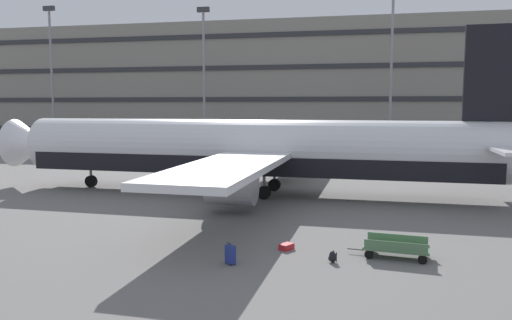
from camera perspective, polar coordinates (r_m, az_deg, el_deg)
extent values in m
plane|color=slate|center=(37.57, -2.94, -3.30)|extent=(600.00, 600.00, 0.00)
cube|color=gray|center=(85.42, 5.54, 8.54)|extent=(141.94, 19.03, 19.37)
cube|color=#2D2D33|center=(75.89, 4.68, 3.35)|extent=(140.52, 0.24, 0.70)
cube|color=#2D2D33|center=(75.81, 4.71, 7.01)|extent=(140.52, 0.24, 0.70)
cube|color=#2D2D33|center=(76.03, 4.75, 10.66)|extent=(140.52, 0.24, 0.70)
cube|color=#2D2D33|center=(76.56, 4.78, 14.28)|extent=(140.52, 0.24, 0.70)
cylinder|color=silver|center=(34.78, -0.59, 1.42)|extent=(33.60, 5.11, 3.95)
cube|color=black|center=(34.88, -0.58, -0.36)|extent=(32.26, 4.98, 1.26)
cone|color=silver|center=(42.84, -24.36, 1.77)|extent=(3.29, 3.86, 3.75)
cube|color=black|center=(34.44, 26.75, 8.94)|extent=(4.75, 0.52, 5.92)
cube|color=silver|center=(30.73, 27.16, 1.02)|extent=(2.00, 5.98, 0.20)
cube|color=silver|center=(38.05, 24.59, 2.02)|extent=(2.00, 5.98, 0.20)
cube|color=silver|center=(25.91, -3.41, -0.90)|extent=(4.88, 14.21, 0.36)
cube|color=silver|center=(43.36, 3.67, 1.97)|extent=(4.88, 14.21, 0.36)
cylinder|color=#9E9EA3|center=(28.65, -2.85, -3.01)|extent=(2.90, 2.27, 2.17)
cylinder|color=#9E9EA3|center=(41.11, 2.34, -0.20)|extent=(2.90, 2.27, 2.17)
cylinder|color=black|center=(40.20, -18.44, -2.34)|extent=(0.91, 0.38, 0.90)
cylinder|color=slate|center=(40.11, -18.48, -1.40)|extent=(0.20, 0.20, 1.32)
cylinder|color=black|center=(33.21, 0.94, -3.77)|extent=(0.91, 0.38, 0.90)
cylinder|color=slate|center=(33.10, 0.94, -2.64)|extent=(0.20, 0.20, 1.32)
cylinder|color=black|center=(36.44, 2.12, -2.87)|extent=(0.91, 0.38, 0.90)
cylinder|color=slate|center=(36.35, 2.13, -1.84)|extent=(0.20, 0.20, 1.32)
cylinder|color=gray|center=(84.50, -22.43, 8.61)|extent=(0.36, 0.36, 20.80)
cube|color=#333338|center=(85.70, -22.74, 15.80)|extent=(1.80, 0.50, 0.70)
cylinder|color=gray|center=(73.51, -6.00, 9.02)|extent=(0.36, 0.36, 19.66)
cube|color=#333338|center=(74.71, -6.10, 16.84)|extent=(1.80, 0.50, 0.70)
cylinder|color=gray|center=(70.27, 15.32, 10.90)|extent=(0.36, 0.36, 24.39)
cube|color=navy|center=(19.88, -2.98, -10.78)|extent=(0.50, 0.49, 0.71)
cylinder|color=#333338|center=(19.83, -3.36, -9.59)|extent=(0.02, 0.02, 0.11)
cylinder|color=#333338|center=(19.62, -2.98, -9.76)|extent=(0.02, 0.02, 0.11)
cube|color=black|center=(19.71, -3.17, -9.52)|extent=(0.20, 0.19, 0.02)
cylinder|color=black|center=(20.19, -3.01, -11.64)|extent=(0.05, 0.05, 0.05)
cylinder|color=black|center=(19.90, -2.44, -11.91)|extent=(0.05, 0.05, 0.05)
cylinder|color=black|center=(20.09, -3.50, -11.73)|extent=(0.05, 0.05, 0.05)
cylinder|color=black|center=(19.80, -2.94, -12.00)|extent=(0.05, 0.05, 0.05)
cube|color=#B21E23|center=(21.91, 3.53, -9.92)|extent=(0.67, 0.74, 0.26)
cube|color=black|center=(22.15, 4.07, -9.74)|extent=(0.19, 0.13, 0.02)
ellipsoid|color=black|center=(20.37, 8.81, -10.94)|extent=(0.41, 0.45, 0.46)
ellipsoid|color=black|center=(20.33, 8.55, -11.17)|extent=(0.24, 0.28, 0.21)
torus|color=black|center=(20.32, 8.91, -10.29)|extent=(0.06, 0.07, 0.08)
cube|color=black|center=(20.34, 9.23, -10.98)|extent=(0.04, 0.04, 0.39)
cube|color=black|center=(20.51, 8.92, -10.83)|extent=(0.04, 0.04, 0.39)
cube|color=#4C724C|center=(21.49, 15.84, -9.66)|extent=(2.74, 1.62, 0.12)
cylinder|color=#4C4C51|center=(21.70, 11.41, -10.05)|extent=(0.70, 0.14, 0.05)
cube|color=#4C724C|center=(20.84, 15.76, -9.59)|extent=(2.46, 0.35, 0.40)
cube|color=#4C724C|center=(22.03, 15.96, -8.73)|extent=(2.46, 0.35, 0.40)
cylinder|color=black|center=(21.10, 12.87, -10.55)|extent=(0.37, 0.14, 0.36)
cylinder|color=black|center=(22.16, 13.19, -9.75)|extent=(0.37, 0.14, 0.36)
cylinder|color=black|center=(21.00, 18.62, -10.81)|extent=(0.37, 0.14, 0.36)
cylinder|color=black|center=(22.06, 18.65, -9.99)|extent=(0.37, 0.14, 0.36)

